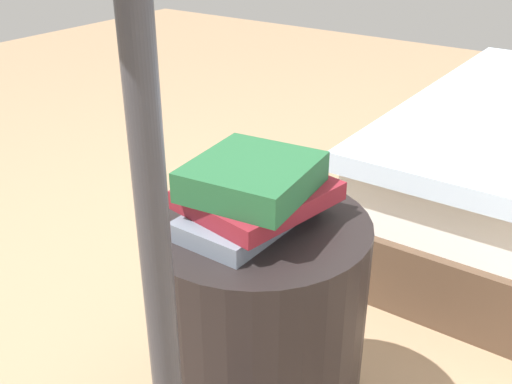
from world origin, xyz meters
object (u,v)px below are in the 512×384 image
book_maroon (257,195)px  book_forest (252,176)px  side_table (256,336)px  book_slate (248,215)px

book_maroon → book_forest: bearing=12.7°
side_table → book_slate: (0.01, -0.01, 0.29)m
book_slate → book_maroon: size_ratio=1.05×
book_slate → book_maroon: book_maroon is taller
book_maroon → book_forest: (0.02, 0.00, 0.05)m
book_slate → book_forest: book_forest is taller
side_table → book_forest: size_ratio=2.46×
side_table → book_maroon: (-0.01, -0.00, 0.33)m
book_slate → side_table: bearing=141.5°
side_table → book_forest: 0.37m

